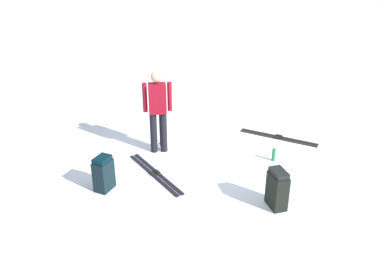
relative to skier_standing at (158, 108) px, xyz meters
The scene contains 8 objects.
ground_plane 1.21m from the skier_standing, 114.66° to the left, with size 80.00×80.00×0.00m, color white.
skier_standing is the anchor object (origin of this frame).
ski_pair_near 1.32m from the skier_standing, 49.86° to the left, with size 0.32×1.73×0.05m.
ski_pair_far 2.80m from the skier_standing, 153.90° to the left, with size 0.82×1.65×0.05m.
backpack_large_dark 2.86m from the skier_standing, 97.21° to the left, with size 0.35×0.43×0.66m.
backpack_bright 1.76m from the skier_standing, 19.80° to the left, with size 0.41×0.36×0.62m.
ski_poles_planted_near 0.38m from the skier_standing, 139.97° to the right, with size 0.22×0.12×1.26m.
thermos_bottle 2.45m from the skier_standing, 130.45° to the left, with size 0.07×0.07×0.26m, color #206F3C.
Camera 1 is at (4.40, 5.33, 3.82)m, focal length 37.16 mm.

